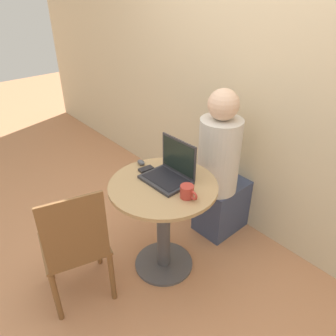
% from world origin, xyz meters
% --- Properties ---
extents(ground_plane, '(12.00, 12.00, 0.00)m').
position_xyz_m(ground_plane, '(0.00, 0.00, 0.00)').
color(ground_plane, tan).
extents(back_wall, '(7.00, 0.05, 2.60)m').
position_xyz_m(back_wall, '(0.00, 0.89, 1.30)').
color(back_wall, beige).
rests_on(back_wall, ground_plane).
extents(round_table, '(0.72, 0.72, 0.73)m').
position_xyz_m(round_table, '(0.00, 0.00, 0.51)').
color(round_table, '#4C4C51').
rests_on(round_table, ground_plane).
extents(laptop, '(0.32, 0.25, 0.27)m').
position_xyz_m(laptop, '(-0.02, 0.08, 0.79)').
color(laptop, '#2D2D33').
rests_on(laptop, round_table).
extents(cell_phone, '(0.06, 0.11, 0.02)m').
position_xyz_m(cell_phone, '(-0.22, 0.02, 0.74)').
color(cell_phone, black).
rests_on(cell_phone, round_table).
extents(computer_mouse, '(0.07, 0.04, 0.04)m').
position_xyz_m(computer_mouse, '(-0.30, 0.04, 0.75)').
color(computer_mouse, '#4C4C51').
rests_on(computer_mouse, round_table).
extents(coffee_cup, '(0.13, 0.09, 0.08)m').
position_xyz_m(coffee_cup, '(0.21, 0.02, 0.78)').
color(coffee_cup, '#B2382D').
rests_on(coffee_cup, round_table).
extents(chair_empty, '(0.49, 0.49, 0.90)m').
position_xyz_m(chair_empty, '(-0.13, -0.60, 0.46)').
color(chair_empty, brown).
rests_on(chair_empty, ground_plane).
extents(person_seated, '(0.32, 0.49, 1.26)m').
position_xyz_m(person_seated, '(-0.02, 0.61, 0.54)').
color(person_seated, '#3D4766').
rests_on(person_seated, ground_plane).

